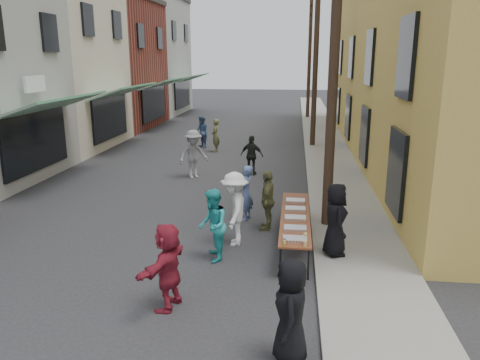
% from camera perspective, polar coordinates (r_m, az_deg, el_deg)
% --- Properties ---
extents(ground, '(120.00, 120.00, 0.00)m').
position_cam_1_polar(ground, '(10.83, -12.28, -10.18)').
color(ground, '#28282B').
rests_on(ground, ground).
extents(sidewalk, '(2.20, 60.00, 0.10)m').
position_cam_1_polar(sidewalk, '(24.72, 10.42, 4.09)').
color(sidewalk, gray).
rests_on(sidewalk, ground).
extents(storefront_row, '(8.00, 37.00, 9.00)m').
position_cam_1_polar(storefront_row, '(27.67, -22.77, 12.83)').
color(storefront_row, maroon).
rests_on(storefront_row, ground).
extents(building_ochre, '(10.00, 28.00, 10.00)m').
position_cam_1_polar(building_ochre, '(24.51, 25.98, 14.46)').
color(building_ochre, gold).
rests_on(building_ochre, ground).
extents(utility_pole_near, '(0.26, 0.26, 9.00)m').
position_cam_1_polar(utility_pole_near, '(12.29, 11.41, 14.44)').
color(utility_pole_near, '#2D2116').
rests_on(utility_pole_near, ground).
extents(utility_pole_mid, '(0.26, 0.26, 9.00)m').
position_cam_1_polar(utility_pole_mid, '(24.28, 9.22, 14.53)').
color(utility_pole_mid, '#2D2116').
rests_on(utility_pole_mid, ground).
extents(utility_pole_far, '(0.26, 0.26, 9.00)m').
position_cam_1_polar(utility_pole_far, '(36.27, 8.47, 14.55)').
color(utility_pole_far, '#2D2116').
rests_on(utility_pole_far, ground).
extents(serving_table, '(0.70, 4.00, 0.75)m').
position_cam_1_polar(serving_table, '(11.54, 6.75, -4.54)').
color(serving_table, '#613017').
rests_on(serving_table, ground).
extents(catering_tray_sausage, '(0.50, 0.33, 0.08)m').
position_cam_1_polar(catering_tray_sausage, '(9.97, 6.73, -7.23)').
color(catering_tray_sausage, maroon).
rests_on(catering_tray_sausage, serving_table).
extents(catering_tray_foil_b, '(0.50, 0.33, 0.08)m').
position_cam_1_polar(catering_tray_foil_b, '(10.57, 6.74, -5.92)').
color(catering_tray_foil_b, '#B2B2B7').
rests_on(catering_tray_foil_b, serving_table).
extents(catering_tray_buns, '(0.50, 0.33, 0.08)m').
position_cam_1_polar(catering_tray_buns, '(11.23, 6.76, -4.67)').
color(catering_tray_buns, tan).
rests_on(catering_tray_buns, serving_table).
extents(catering_tray_foil_d, '(0.50, 0.33, 0.08)m').
position_cam_1_polar(catering_tray_foil_d, '(11.90, 6.77, -3.55)').
color(catering_tray_foil_d, '#B2B2B7').
rests_on(catering_tray_foil_d, serving_table).
extents(catering_tray_buns_end, '(0.50, 0.33, 0.08)m').
position_cam_1_polar(catering_tray_buns_end, '(12.56, 6.78, -2.56)').
color(catering_tray_buns_end, tan).
rests_on(catering_tray_buns_end, serving_table).
extents(condiment_jar_a, '(0.07, 0.07, 0.08)m').
position_cam_1_polar(condiment_jar_a, '(9.69, 5.41, -7.84)').
color(condiment_jar_a, '#A57F26').
rests_on(condiment_jar_a, serving_table).
extents(condiment_jar_b, '(0.07, 0.07, 0.08)m').
position_cam_1_polar(condiment_jar_b, '(9.78, 5.42, -7.62)').
color(condiment_jar_b, '#A57F26').
rests_on(condiment_jar_b, serving_table).
extents(condiment_jar_c, '(0.07, 0.07, 0.08)m').
position_cam_1_polar(condiment_jar_c, '(9.88, 5.44, -7.40)').
color(condiment_jar_c, '#A57F26').
rests_on(condiment_jar_c, serving_table).
extents(cup_stack, '(0.08, 0.08, 0.12)m').
position_cam_1_polar(cup_stack, '(9.73, 7.91, -7.70)').
color(cup_stack, tan).
rests_on(cup_stack, serving_table).
extents(guest_front_a, '(0.54, 0.82, 1.67)m').
position_cam_1_polar(guest_front_a, '(7.26, 6.23, -15.68)').
color(guest_front_a, black).
rests_on(guest_front_a, ground).
extents(guest_front_b, '(0.49, 0.64, 1.58)m').
position_cam_1_polar(guest_front_b, '(13.22, 0.76, -1.58)').
color(guest_front_b, '#566CA7').
rests_on(guest_front_b, ground).
extents(guest_front_c, '(0.79, 0.93, 1.67)m').
position_cam_1_polar(guest_front_c, '(10.60, -3.35, -5.53)').
color(guest_front_c, '#29ACAC').
rests_on(guest_front_c, ground).
extents(guest_front_d, '(0.74, 1.22, 1.83)m').
position_cam_1_polar(guest_front_d, '(11.44, -0.67, -3.53)').
color(guest_front_d, white).
rests_on(guest_front_d, ground).
extents(guest_front_e, '(0.48, 0.98, 1.62)m').
position_cam_1_polar(guest_front_e, '(12.49, 3.39, -2.48)').
color(guest_front_e, brown).
rests_on(guest_front_e, ground).
extents(guest_queue_back, '(0.82, 1.59, 1.64)m').
position_cam_1_polar(guest_queue_back, '(8.74, -8.80, -10.33)').
color(guest_queue_back, maroon).
rests_on(guest_queue_back, ground).
extents(server, '(0.69, 0.91, 1.68)m').
position_cam_1_polar(server, '(10.84, 11.55, -4.75)').
color(server, black).
rests_on(server, sidewalk).
extents(passerby_left, '(1.36, 1.29, 1.85)m').
position_cam_1_polar(passerby_left, '(17.96, -5.70, 3.16)').
color(passerby_left, gray).
rests_on(passerby_left, ground).
extents(passerby_mid, '(0.97, 0.56, 1.56)m').
position_cam_1_polar(passerby_mid, '(18.37, 1.45, 3.03)').
color(passerby_mid, black).
rests_on(passerby_mid, ground).
extents(passerby_right, '(0.44, 0.62, 1.61)m').
position_cam_1_polar(passerby_right, '(22.96, -3.00, 5.43)').
color(passerby_right, brown).
rests_on(passerby_right, ground).
extents(passerby_far, '(0.98, 1.01, 1.64)m').
position_cam_1_polar(passerby_far, '(24.03, -4.65, 5.85)').
color(passerby_far, '#41587E').
rests_on(passerby_far, ground).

